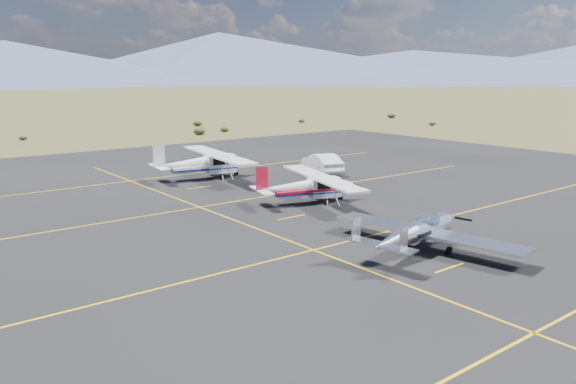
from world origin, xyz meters
name	(u,v)px	position (x,y,z in m)	size (l,w,h in m)	color
ground	(428,237)	(0.00, 0.00, 0.00)	(1600.00, 1600.00, 0.00)	#383D1C
apron	(335,211)	(0.00, 7.00, 0.00)	(72.00, 72.00, 0.02)	black
aircraft_low_wing	(419,231)	(-2.28, -1.21, 1.01)	(7.09, 9.78, 2.11)	silver
aircraft_cessna	(308,186)	(0.04, 9.70, 1.14)	(6.74, 10.06, 2.56)	silver
aircraft_plain	(204,163)	(-0.97, 21.27, 1.31)	(7.09, 11.71, 2.95)	white
sedan	(322,163)	(8.08, 17.48, 0.85)	(1.77, 5.08, 1.67)	white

